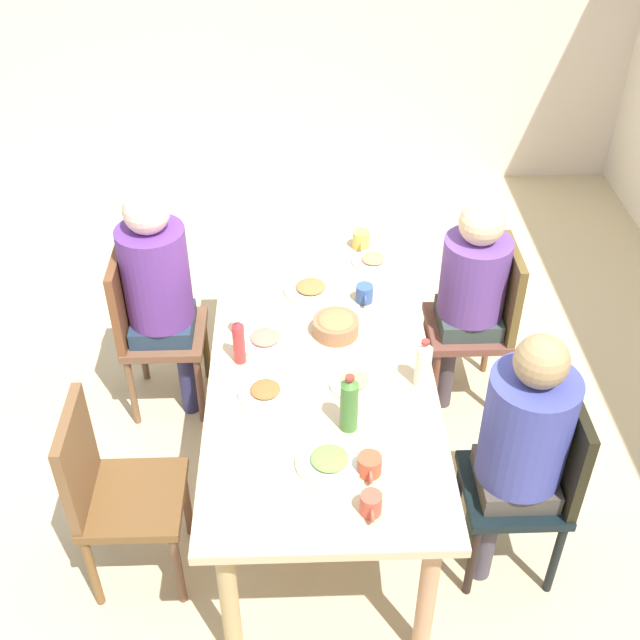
{
  "coord_description": "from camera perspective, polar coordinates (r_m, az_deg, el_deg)",
  "views": [
    {
      "loc": [
        2.62,
        -0.09,
        2.96
      ],
      "look_at": [
        0.0,
        0.0,
        0.92
      ],
      "focal_mm": 44.94,
      "sensor_mm": 36.0,
      "label": 1
    }
  ],
  "objects": [
    {
      "name": "bottle_2",
      "position": [
        2.99,
        2.09,
        -5.98
      ],
      "size": [
        0.07,
        0.07,
        0.26
      ],
      "color": "#427934",
      "rests_on": "dining_table"
    },
    {
      "name": "chair_3",
      "position": [
        3.31,
        -14.69,
        -11.48
      ],
      "size": [
        0.4,
        0.4,
        0.9
      ],
      "color": "brown",
      "rests_on": "ground_plane"
    },
    {
      "name": "person_0",
      "position": [
        3.17,
        14.19,
        -8.12
      ],
      "size": [
        0.34,
        0.34,
        1.22
      ],
      "color": "#433D4B",
      "rests_on": "ground_plane"
    },
    {
      "name": "plate_1",
      "position": [
        3.73,
        -0.66,
        2.24
      ],
      "size": [
        0.25,
        0.25,
        0.04
      ],
      "color": "beige",
      "rests_on": "dining_table"
    },
    {
      "name": "plate_5",
      "position": [
        2.93,
        0.69,
        -10.0
      ],
      "size": [
        0.25,
        0.25,
        0.04
      ],
      "color": "silver",
      "rests_on": "dining_table"
    },
    {
      "name": "cup_1",
      "position": [
        2.89,
        3.54,
        -10.29
      ],
      "size": [
        0.12,
        0.09,
        0.08
      ],
      "color": "#C75033",
      "rests_on": "dining_table"
    },
    {
      "name": "person_2",
      "position": [
        3.95,
        10.7,
        2.5
      ],
      "size": [
        0.33,
        0.33,
        1.16
      ],
      "color": "#433941",
      "rests_on": "ground_plane"
    },
    {
      "name": "plate_2",
      "position": [
        3.23,
        2.49,
        -4.48
      ],
      "size": [
        0.21,
        0.21,
        0.04
      ],
      "color": "silver",
      "rests_on": "dining_table"
    },
    {
      "name": "chair_1",
      "position": [
        4.05,
        -12.21,
        -0.23
      ],
      "size": [
        0.4,
        0.4,
        0.9
      ],
      "color": "brown",
      "rests_on": "ground_plane"
    },
    {
      "name": "bottle_0",
      "position": [
        3.2,
        7.36,
        -3.12
      ],
      "size": [
        0.07,
        0.07,
        0.22
      ],
      "color": "white",
      "rests_on": "dining_table"
    },
    {
      "name": "cup_2",
      "position": [
        2.78,
        3.65,
        -12.97
      ],
      "size": [
        0.11,
        0.08,
        0.08
      ],
      "color": "#C4503C",
      "rests_on": "dining_table"
    },
    {
      "name": "chair_2",
      "position": [
        4.09,
        11.61,
        0.25
      ],
      "size": [
        0.4,
        0.4,
        0.9
      ],
      "color": "brown",
      "rests_on": "ground_plane"
    },
    {
      "name": "wall_left",
      "position": [
        5.87,
        -1.04,
        21.54
      ],
      "size": [
        0.12,
        4.88,
        2.6
      ],
      "primitive_type": "cube",
      "color": "beige",
      "rests_on": "ground_plane"
    },
    {
      "name": "plate_4",
      "position": [
        3.2,
        -3.9,
        -5.11
      ],
      "size": [
        0.22,
        0.22,
        0.04
      ],
      "color": "white",
      "rests_on": "dining_table"
    },
    {
      "name": "cup_4",
      "position": [
        3.5,
        -5.74,
        -0.36
      ],
      "size": [
        0.11,
        0.07,
        0.07
      ],
      "color": "white",
      "rests_on": "dining_table"
    },
    {
      "name": "bowl_0",
      "position": [
        3.46,
        1.13,
        -0.35
      ],
      "size": [
        0.2,
        0.2,
        0.09
      ],
      "color": "#986847",
      "rests_on": "dining_table"
    },
    {
      "name": "plate_3",
      "position": [
        3.93,
        3.83,
        4.23
      ],
      "size": [
        0.21,
        0.21,
        0.04
      ],
      "color": "white",
      "rests_on": "dining_table"
    },
    {
      "name": "cup_0",
      "position": [
        3.66,
        3.18,
        1.87
      ],
      "size": [
        0.11,
        0.08,
        0.08
      ],
      "color": "#375797",
      "rests_on": "dining_table"
    },
    {
      "name": "person_1",
      "position": [
        3.89,
        -11.39,
        2.6
      ],
      "size": [
        0.32,
        0.32,
        1.25
      ],
      "color": "#302F4C",
      "rests_on": "ground_plane"
    },
    {
      "name": "bottle_1",
      "position": [
        3.3,
        -5.8,
        -1.51
      ],
      "size": [
        0.05,
        0.05,
        0.23
      ],
      "color": "red",
      "rests_on": "dining_table"
    },
    {
      "name": "ground_plane",
      "position": [
        3.95,
        -0.0,
        -10.55
      ],
      "size": [
        7.1,
        7.1,
        0.0
      ],
      "primitive_type": "plane",
      "color": "#C9B68D"
    },
    {
      "name": "plate_0",
      "position": [
        3.44,
        -3.92,
        -1.39
      ],
      "size": [
        0.23,
        0.23,
        0.04
      ],
      "color": "white",
      "rests_on": "dining_table"
    },
    {
      "name": "cup_3",
      "position": [
        4.03,
        2.93,
        5.7
      ],
      "size": [
        0.12,
        0.08,
        0.09
      ],
      "color": "#DCBE50",
      "rests_on": "dining_table"
    },
    {
      "name": "dining_table",
      "position": [
        3.47,
        -0.0,
        -3.0
      ],
      "size": [
        2.09,
        0.92,
        0.77
      ],
      "color": "#D0B38A",
      "rests_on": "ground_plane"
    },
    {
      "name": "chair_0",
      "position": [
        3.35,
        15.08,
        -10.73
      ],
      "size": [
        0.4,
        0.4,
        0.9
      ],
      "color": "black",
      "rests_on": "ground_plane"
    }
  ]
}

